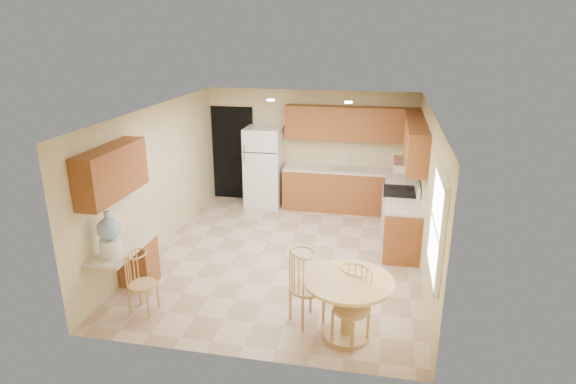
% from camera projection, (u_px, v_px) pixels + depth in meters
% --- Properties ---
extents(floor, '(5.50, 5.50, 0.00)m').
position_uv_depth(floor, '(285.00, 256.00, 8.28)').
color(floor, '#C9AB92').
rests_on(floor, ground).
extents(ceiling, '(4.50, 5.50, 0.02)m').
position_uv_depth(ceiling, '(284.00, 111.00, 7.47)').
color(ceiling, white).
rests_on(ceiling, wall_back).
extents(wall_back, '(4.50, 0.02, 2.50)m').
position_uv_depth(wall_back, '(310.00, 148.00, 10.43)').
color(wall_back, beige).
rests_on(wall_back, floor).
extents(wall_front, '(4.50, 0.02, 2.50)m').
position_uv_depth(wall_front, '(234.00, 263.00, 5.32)').
color(wall_front, beige).
rests_on(wall_front, floor).
extents(wall_left, '(0.02, 5.50, 2.50)m').
position_uv_depth(wall_left, '(157.00, 179.00, 8.29)').
color(wall_left, beige).
rests_on(wall_left, floor).
extents(wall_right, '(0.02, 5.50, 2.50)m').
position_uv_depth(wall_right, '(426.00, 196.00, 7.46)').
color(wall_right, beige).
rests_on(wall_right, floor).
extents(doorway, '(0.90, 0.02, 2.10)m').
position_uv_depth(doorway, '(233.00, 153.00, 10.80)').
color(doorway, black).
rests_on(doorway, floor).
extents(base_cab_back, '(2.75, 0.60, 0.87)m').
position_uv_depth(base_cab_back, '(348.00, 191.00, 10.25)').
color(base_cab_back, '#995527').
rests_on(base_cab_back, floor).
extents(counter_back, '(2.75, 0.63, 0.04)m').
position_uv_depth(counter_back, '(349.00, 170.00, 10.10)').
color(counter_back, beige).
rests_on(counter_back, base_cab_back).
extents(base_cab_right_a, '(0.60, 0.59, 0.87)m').
position_uv_depth(base_cab_right_a, '(400.00, 203.00, 9.50)').
color(base_cab_right_a, '#995527').
rests_on(base_cab_right_a, floor).
extents(counter_right_a, '(0.63, 0.59, 0.04)m').
position_uv_depth(counter_right_a, '(402.00, 181.00, 9.35)').
color(counter_right_a, beige).
rests_on(counter_right_a, base_cab_right_a).
extents(base_cab_right_b, '(0.60, 0.80, 0.87)m').
position_uv_depth(base_cab_right_b, '(402.00, 232.00, 8.15)').
color(base_cab_right_b, '#995527').
rests_on(base_cab_right_b, floor).
extents(counter_right_b, '(0.63, 0.80, 0.04)m').
position_uv_depth(counter_right_b, '(404.00, 207.00, 8.00)').
color(counter_right_b, beige).
rests_on(counter_right_b, base_cab_right_b).
extents(upper_cab_back, '(2.75, 0.33, 0.70)m').
position_uv_depth(upper_cab_back, '(351.00, 124.00, 9.92)').
color(upper_cab_back, '#995527').
rests_on(upper_cab_back, wall_back).
extents(upper_cab_right, '(0.33, 2.42, 0.70)m').
position_uv_depth(upper_cab_right, '(415.00, 141.00, 8.42)').
color(upper_cab_right, '#995527').
rests_on(upper_cab_right, wall_right).
extents(upper_cab_left, '(0.33, 1.40, 0.70)m').
position_uv_depth(upper_cab_left, '(112.00, 172.00, 6.58)').
color(upper_cab_left, '#995527').
rests_on(upper_cab_left, wall_left).
extents(sink, '(0.78, 0.44, 0.01)m').
position_uv_depth(sink, '(348.00, 169.00, 10.10)').
color(sink, silver).
rests_on(sink, counter_back).
extents(range_hood, '(0.50, 0.76, 0.14)m').
position_uv_depth(range_hood, '(408.00, 164.00, 8.54)').
color(range_hood, silver).
rests_on(range_hood, upper_cab_right).
extents(desk_pedestal, '(0.48, 0.42, 0.72)m').
position_uv_depth(desk_pedestal, '(138.00, 261.00, 7.31)').
color(desk_pedestal, '#995527').
rests_on(desk_pedestal, floor).
extents(desk_top, '(0.50, 1.20, 0.04)m').
position_uv_depth(desk_top, '(123.00, 248.00, 6.83)').
color(desk_top, beige).
rests_on(desk_top, desk_pedestal).
extents(window, '(0.06, 1.12, 1.30)m').
position_uv_depth(window, '(438.00, 227.00, 5.66)').
color(window, white).
rests_on(window, wall_right).
extents(can_light_a, '(0.14, 0.14, 0.02)m').
position_uv_depth(can_light_a, '(271.00, 100.00, 8.68)').
color(can_light_a, white).
rests_on(can_light_a, ceiling).
extents(can_light_b, '(0.14, 0.14, 0.02)m').
position_uv_depth(can_light_b, '(348.00, 102.00, 8.42)').
color(can_light_b, white).
rests_on(can_light_b, ceiling).
extents(refrigerator, '(0.76, 0.74, 1.73)m').
position_uv_depth(refrigerator, '(264.00, 167.00, 10.40)').
color(refrigerator, white).
rests_on(refrigerator, floor).
extents(stove, '(0.65, 0.76, 1.09)m').
position_uv_depth(stove, '(400.00, 214.00, 8.86)').
color(stove, white).
rests_on(stove, floor).
extents(dining_table, '(1.10, 1.10, 0.82)m').
position_uv_depth(dining_table, '(348.00, 300.00, 5.94)').
color(dining_table, tan).
rests_on(dining_table, floor).
extents(chair_table_a, '(0.45, 0.56, 1.02)m').
position_uv_depth(chair_table_a, '(306.00, 283.00, 6.15)').
color(chair_table_a, tan).
rests_on(chair_table_a, floor).
extents(chair_table_b, '(0.44, 0.51, 0.99)m').
position_uv_depth(chair_table_b, '(351.00, 304.00, 5.71)').
color(chair_table_b, tan).
rests_on(chair_table_b, floor).
extents(chair_desk, '(0.38, 0.50, 0.87)m').
position_uv_depth(chair_desk, '(139.00, 280.00, 6.41)').
color(chair_desk, tan).
rests_on(chair_desk, floor).
extents(water_crock, '(0.31, 0.31, 0.65)m').
position_uv_depth(water_crock, '(109.00, 236.00, 6.47)').
color(water_crock, white).
rests_on(water_crock, desk_top).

